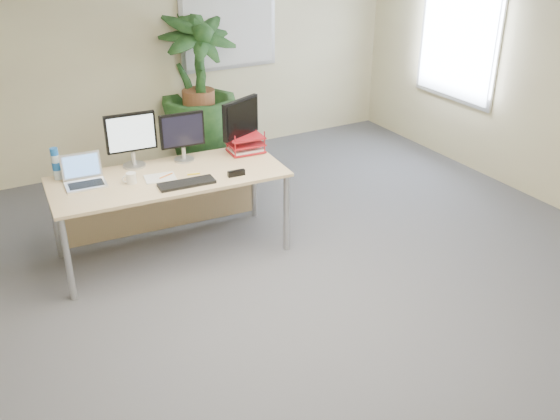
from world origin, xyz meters
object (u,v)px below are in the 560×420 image
monitor_left (131,137)px  monitor_right (182,134)px  laptop (84,177)px  floor_plant (199,105)px  desk (166,188)px

monitor_left → monitor_right: monitor_left is taller
monitor_left → laptop: 0.57m
laptop → monitor_right: bearing=4.4°
floor_plant → laptop: size_ratio=4.13×
monitor_left → laptop: (-0.49, -0.16, -0.23)m
floor_plant → monitor_right: bearing=-116.4°
laptop → monitor_left: bearing=17.8°
floor_plant → monitor_left: (-1.34, -1.69, 0.35)m
desk → monitor_right: bearing=30.8°
monitor_right → laptop: size_ratio=1.29×
desk → floor_plant: floor_plant is taller
desk → floor_plant: (1.13, 1.92, 0.12)m
desk → floor_plant: size_ratio=1.43×
monitor_left → monitor_right: bearing=-10.6°
monitor_right → laptop: monitor_right is taller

